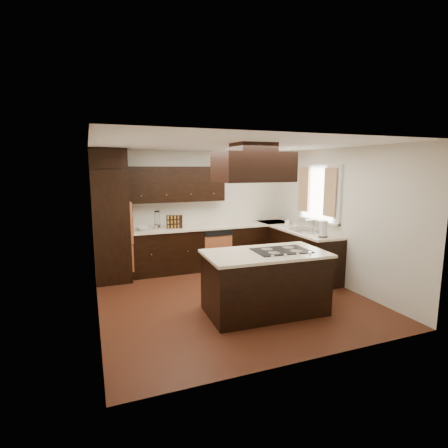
{
  "coord_description": "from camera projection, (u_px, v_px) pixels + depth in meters",
  "views": [
    {
      "loc": [
        -2.14,
        -5.15,
        2.16
      ],
      "look_at": [
        0.1,
        0.6,
        1.15
      ],
      "focal_mm": 28.0,
      "sensor_mm": 36.0,
      "label": 1
    }
  ],
  "objects": [
    {
      "name": "cooktop",
      "position": [
        281.0,
        250.0,
        5.22
      ],
      "size": [
        0.84,
        0.58,
        0.01
      ],
      "primitive_type": "cube",
      "rotation": [
        0.0,
        0.0,
        -0.04
      ],
      "color": "black",
      "rests_on": "island_top"
    },
    {
      "name": "hood_duct",
      "position": [
        253.0,
        147.0,
        4.99
      ],
      "size": [
        0.55,
        0.5,
        0.13
      ],
      "primitive_type": "cube",
      "color": "black",
      "rests_on": "ceiling"
    },
    {
      "name": "oven_column",
      "position": [
        111.0,
        226.0,
        6.61
      ],
      "size": [
        0.65,
        0.75,
        2.12
      ],
      "primitive_type": "cube",
      "color": "black",
      "rests_on": "floor"
    },
    {
      "name": "sink_rim",
      "position": [
        305.0,
        231.0,
        6.85
      ],
      "size": [
        0.52,
        0.84,
        0.01
      ],
      "primitive_type": "cube",
      "color": "silver",
      "rests_on": "countertop_right"
    },
    {
      "name": "island",
      "position": [
        265.0,
        283.0,
        5.21
      ],
      "size": [
        1.76,
        1.01,
        0.88
      ],
      "primitive_type": "cube",
      "rotation": [
        0.0,
        0.0,
        -0.04
      ],
      "color": "black",
      "rests_on": "floor"
    },
    {
      "name": "window_pane",
      "position": [
        320.0,
        193.0,
        6.84
      ],
      "size": [
        0.0,
        1.2,
        1.0
      ],
      "primitive_type": "cube",
      "color": "white",
      "rests_on": "wall_right"
    },
    {
      "name": "curtain_right",
      "position": [
        304.0,
        190.0,
        7.19
      ],
      "size": [
        0.02,
        0.34,
        0.9
      ],
      "primitive_type": "cube",
      "color": "beige",
      "rests_on": "wall_right"
    },
    {
      "name": "paper_towel",
      "position": [
        323.0,
        229.0,
        6.21
      ],
      "size": [
        0.14,
        0.14,
        0.3
      ],
      "primitive_type": "cylinder",
      "rotation": [
        0.0,
        0.0,
        -0.02
      ],
      "color": "silver",
      "rests_on": "countertop_right"
    },
    {
      "name": "blender_pitcher",
      "position": [
        157.0,
        218.0,
        6.93
      ],
      "size": [
        0.13,
        0.13,
        0.26
      ],
      "primitive_type": "cone",
      "color": "silver",
      "rests_on": "blender_base"
    },
    {
      "name": "wall_right",
      "position": [
        338.0,
        217.0,
        6.41
      ],
      "size": [
        0.02,
        4.2,
        2.5
      ],
      "primitive_type": "cube",
      "color": "silver",
      "rests_on": "ground"
    },
    {
      "name": "base_cabinets_back",
      "position": [
        201.0,
        249.0,
        7.45
      ],
      "size": [
        2.93,
        0.6,
        0.88
      ],
      "primitive_type": "cube",
      "color": "black",
      "rests_on": "floor"
    },
    {
      "name": "range_hood",
      "position": [
        253.0,
        167.0,
        5.03
      ],
      "size": [
        1.05,
        0.72,
        0.42
      ],
      "primitive_type": "cube",
      "color": "black",
      "rests_on": "ceiling"
    },
    {
      "name": "floor",
      "position": [
        231.0,
        298.0,
        5.85
      ],
      "size": [
        4.2,
        4.2,
        0.02
      ],
      "primitive_type": "cube",
      "color": "#5F2C18",
      "rests_on": "ground"
    },
    {
      "name": "ceiling",
      "position": [
        232.0,
        144.0,
        5.45
      ],
      "size": [
        4.2,
        4.2,
        0.02
      ],
      "primitive_type": "cube",
      "color": "white",
      "rests_on": "ground"
    },
    {
      "name": "wall_front",
      "position": [
        308.0,
        254.0,
        3.71
      ],
      "size": [
        4.2,
        0.02,
        2.5
      ],
      "primitive_type": "cube",
      "color": "silver",
      "rests_on": "ground"
    },
    {
      "name": "island_top",
      "position": [
        265.0,
        254.0,
        5.14
      ],
      "size": [
        1.83,
        1.08,
        0.04
      ],
      "primitive_type": "cube",
      "rotation": [
        0.0,
        0.0,
        -0.04
      ],
      "color": "#F3E3C1",
      "rests_on": "island"
    },
    {
      "name": "curtain_left",
      "position": [
        330.0,
        192.0,
        6.42
      ],
      "size": [
        0.02,
        0.34,
        0.9
      ],
      "primitive_type": "cube",
      "color": "beige",
      "rests_on": "wall_right"
    },
    {
      "name": "wall_oven_face",
      "position": [
        130.0,
        222.0,
        6.73
      ],
      "size": [
        0.05,
        0.62,
        0.78
      ],
      "primitive_type": "cube",
      "color": "#BA6538",
      "rests_on": "oven_column"
    },
    {
      "name": "countertop_right",
      "position": [
        295.0,
        229.0,
        7.17
      ],
      "size": [
        0.63,
        2.4,
        0.04
      ],
      "primitive_type": "cube",
      "color": "#F3E3C1",
      "rests_on": "base_cabinets_right"
    },
    {
      "name": "spice_rack",
      "position": [
        174.0,
        222.0,
        7.14
      ],
      "size": [
        0.33,
        0.16,
        0.27
      ],
      "primitive_type": "cube",
      "rotation": [
        0.0,
        0.0,
        -0.26
      ],
      "color": "black",
      "rests_on": "countertop_back"
    },
    {
      "name": "wall_left",
      "position": [
        93.0,
        233.0,
        4.89
      ],
      "size": [
        0.02,
        4.2,
        2.5
      ],
      "primitive_type": "cube",
      "color": "silver",
      "rests_on": "ground"
    },
    {
      "name": "mixing_bowl",
      "position": [
        143.0,
        228.0,
        6.94
      ],
      "size": [
        0.32,
        0.32,
        0.07
      ],
      "primitive_type": "imported",
      "rotation": [
        0.0,
        0.0,
        -0.12
      ],
      "color": "silver",
      "rests_on": "countertop_back"
    },
    {
      "name": "blender_base",
      "position": [
        158.0,
        227.0,
        6.96
      ],
      "size": [
        0.15,
        0.15,
        0.1
      ],
      "primitive_type": "cylinder",
      "color": "silver",
      "rests_on": "countertop_back"
    },
    {
      "name": "wall_back",
      "position": [
        195.0,
        209.0,
        7.59
      ],
      "size": [
        4.2,
        0.02,
        2.5
      ],
      "primitive_type": "cube",
      "color": "silver",
      "rests_on": "ground"
    },
    {
      "name": "upper_cabinets",
      "position": [
        177.0,
        184.0,
        7.18
      ],
      "size": [
        2.0,
        0.34,
        0.72
      ],
      "primitive_type": "cube",
      "color": "black",
      "rests_on": "wall_back"
    },
    {
      "name": "dishwasher_front",
      "position": [
        218.0,
        252.0,
        7.29
      ],
      "size": [
        0.6,
        0.05,
        0.72
      ],
      "primitive_type": "cube",
      "color": "#BA6538",
      "rests_on": "floor"
    },
    {
      "name": "countertop_back",
      "position": [
        201.0,
        227.0,
        7.36
      ],
      "size": [
        2.93,
        0.63,
        0.04
      ],
      "primitive_type": "cube",
      "color": "#F3E3C1",
      "rests_on": "base_cabinets_back"
    },
    {
      "name": "window_frame",
      "position": [
        319.0,
        193.0,
        6.83
      ],
      "size": [
        0.06,
        1.32,
        1.12
      ],
      "primitive_type": "cube",
      "color": "silver",
      "rests_on": "wall_right"
    },
    {
      "name": "base_cabinets_right",
      "position": [
        295.0,
        251.0,
        7.25
      ],
      "size": [
        0.6,
        2.4,
        0.88
      ],
      "primitive_type": "cube",
      "color": "black",
      "rests_on": "floor"
    },
    {
      "name": "soap_bottle",
      "position": [
        287.0,
        222.0,
        7.47
      ],
      "size": [
        0.09,
        0.1,
        0.17
      ],
      "primitive_type": "imported",
      "rotation": [
        0.0,
        0.0,
        0.26
      ],
      "color": "silver",
      "rests_on": "countertop_right"
    }
  ]
}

